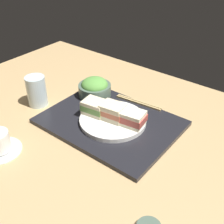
# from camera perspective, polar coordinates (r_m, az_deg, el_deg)

# --- Properties ---
(ground_plane) EXTENTS (1.40, 1.00, 0.03)m
(ground_plane) POSITION_cam_1_polar(r_m,az_deg,el_deg) (1.01, -3.45, -3.38)
(ground_plane) COLOR tan
(serving_tray) EXTENTS (0.45, 0.34, 0.02)m
(serving_tray) POSITION_cam_1_polar(r_m,az_deg,el_deg) (1.00, -0.37, -1.99)
(serving_tray) COLOR black
(serving_tray) RESTS_ON ground_plane
(sandwich_plate) EXTENTS (0.23, 0.23, 0.02)m
(sandwich_plate) POSITION_cam_1_polar(r_m,az_deg,el_deg) (0.98, 0.17, -1.60)
(sandwich_plate) COLOR silver
(sandwich_plate) RESTS_ON serving_tray
(sandwich_near) EXTENTS (0.09, 0.07, 0.05)m
(sandwich_near) POSITION_cam_1_polar(r_m,az_deg,el_deg) (0.94, 3.98, -1.18)
(sandwich_near) COLOR #EFE5C1
(sandwich_near) RESTS_ON sandwich_plate
(sandwich_middle) EXTENTS (0.09, 0.07, 0.05)m
(sandwich_middle) POSITION_cam_1_polar(r_m,az_deg,el_deg) (0.96, 0.17, 0.08)
(sandwich_middle) COLOR beige
(sandwich_middle) RESTS_ON sandwich_plate
(sandwich_far) EXTENTS (0.09, 0.07, 0.05)m
(sandwich_far) POSITION_cam_1_polar(r_m,az_deg,el_deg) (0.99, -3.42, 0.99)
(sandwich_far) COLOR beige
(sandwich_far) RESTS_ON sandwich_plate
(salad_bowl) EXTENTS (0.13, 0.13, 0.07)m
(salad_bowl) POSITION_cam_1_polar(r_m,az_deg,el_deg) (1.12, -3.43, 4.79)
(salad_bowl) COLOR #4C6051
(salad_bowl) RESTS_ON serving_tray
(chopsticks_pair) EXTENTS (0.19, 0.03, 0.01)m
(chopsticks_pair) POSITION_cam_1_polar(r_m,az_deg,el_deg) (1.09, 5.27, 1.92)
(chopsticks_pair) COLOR tan
(chopsticks_pair) RESTS_ON serving_tray
(drinking_glass) EXTENTS (0.07, 0.07, 0.12)m
(drinking_glass) POSITION_cam_1_polar(r_m,az_deg,el_deg) (1.12, -14.65, 4.04)
(drinking_glass) COLOR silver
(drinking_glass) RESTS_ON ground_plane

